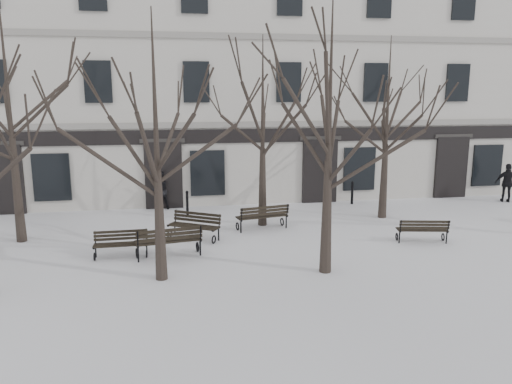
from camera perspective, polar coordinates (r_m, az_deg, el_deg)
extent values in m
plane|color=white|center=(14.93, 3.05, -8.27)|extent=(100.00, 100.00, 0.00)
cube|color=beige|center=(26.88, -3.06, 12.47)|extent=(40.00, 10.00, 11.00)
cube|color=gray|center=(21.94, -1.46, 7.73)|extent=(40.00, 0.12, 0.25)
cube|color=gray|center=(22.00, -1.51, 17.39)|extent=(40.00, 0.12, 0.25)
cube|color=black|center=(21.97, -1.45, 6.43)|extent=(40.00, 0.10, 0.60)
cube|color=black|center=(22.98, -26.93, 1.25)|extent=(1.60, 0.22, 2.90)
cube|color=black|center=(22.49, -22.31, 1.57)|extent=(1.50, 0.14, 2.00)
cube|color=black|center=(21.94, -10.51, 1.88)|extent=(1.60, 0.22, 2.90)
cube|color=#2D2B28|center=(21.70, -10.66, 5.77)|extent=(1.90, 0.08, 0.18)
cube|color=black|center=(21.99, -5.56, 2.18)|extent=(1.50, 0.14, 2.00)
cube|color=black|center=(22.91, 7.28, 2.39)|extent=(1.60, 0.22, 2.90)
cube|color=#2D2B28|center=(22.69, 7.40, 6.12)|extent=(1.90, 0.08, 0.18)
cube|color=black|center=(23.54, 11.71, 2.61)|extent=(1.50, 0.14, 2.00)
cube|color=black|center=(25.56, 21.38, 2.64)|extent=(1.60, 0.22, 2.90)
cube|color=#2D2B28|center=(25.36, 21.67, 5.97)|extent=(1.90, 0.08, 0.18)
cube|color=black|center=(26.59, 24.89, 2.78)|extent=(1.50, 0.14, 2.00)
cube|color=black|center=(21.84, -17.61, 11.92)|extent=(1.10, 0.14, 1.70)
cube|color=black|center=(21.68, -6.84, 12.37)|extent=(1.10, 0.14, 1.70)
cube|color=black|center=(22.25, 3.75, 12.40)|extent=(1.10, 0.14, 1.70)
cube|color=black|center=(23.50, 13.50, 12.07)|extent=(1.10, 0.14, 1.70)
cube|color=black|center=(25.32, 22.03, 11.50)|extent=(1.10, 0.14, 1.70)
cube|color=black|center=(25.62, 22.67, 19.55)|extent=(1.10, 0.14, 1.70)
cone|color=black|center=(13.61, -10.94, -3.87)|extent=(0.34, 0.34, 2.98)
cone|color=black|center=(14.01, 8.07, -2.89)|extent=(0.34, 0.34, 3.18)
cone|color=black|center=(18.50, -25.63, 0.14)|extent=(0.34, 0.34, 3.53)
cone|color=black|center=(18.81, 0.75, 0.56)|extent=(0.34, 0.34, 2.95)
cone|color=black|center=(20.59, 14.40, 1.20)|extent=(0.34, 0.34, 2.98)
torus|color=black|center=(15.94, -17.97, -7.06)|extent=(0.05, 0.26, 0.26)
cylinder|color=black|center=(16.23, -17.85, -6.44)|extent=(0.05, 0.05, 0.41)
cube|color=black|center=(16.01, -17.96, -5.92)|extent=(0.06, 0.50, 0.05)
torus|color=black|center=(15.81, -12.39, -6.91)|extent=(0.05, 0.26, 0.26)
cylinder|color=black|center=(16.10, -12.38, -6.28)|extent=(0.05, 0.05, 0.41)
cube|color=black|center=(15.88, -12.42, -5.76)|extent=(0.06, 0.50, 0.05)
cube|color=black|center=(15.73, -15.26, -6.00)|extent=(1.63, 0.11, 0.03)
cube|color=black|center=(15.85, -15.23, -5.86)|extent=(1.63, 0.11, 0.03)
cube|color=black|center=(15.97, -15.19, -5.73)|extent=(1.63, 0.11, 0.03)
cube|color=black|center=(16.10, -15.16, -5.60)|extent=(1.63, 0.11, 0.03)
cube|color=black|center=(16.10, -15.17, -5.16)|extent=(1.63, 0.06, 0.08)
cube|color=black|center=(16.09, -15.19, -4.77)|extent=(1.63, 0.06, 0.08)
cube|color=black|center=(16.07, -15.20, -4.38)|extent=(1.63, 0.06, 0.08)
cylinder|color=black|center=(16.18, -17.90, -5.06)|extent=(0.04, 0.13, 0.45)
cylinder|color=black|center=(16.06, -12.43, -4.90)|extent=(0.04, 0.13, 0.45)
torus|color=black|center=(16.11, -6.71, -6.26)|extent=(0.11, 0.33, 0.32)
cylinder|color=black|center=(15.70, -6.39, -6.36)|extent=(0.06, 0.06, 0.50)
cube|color=black|center=(15.82, -6.57, -5.28)|extent=(0.16, 0.61, 0.06)
torus|color=black|center=(15.83, -13.46, -6.83)|extent=(0.11, 0.33, 0.32)
cylinder|color=black|center=(15.42, -13.32, -6.94)|extent=(0.06, 0.06, 0.50)
cube|color=black|center=(15.53, -13.44, -5.84)|extent=(0.16, 0.61, 0.06)
cube|color=black|center=(15.87, -10.13, -5.24)|extent=(2.00, 0.44, 0.04)
cube|color=black|center=(15.72, -10.03, -5.40)|extent=(2.00, 0.44, 0.04)
cube|color=black|center=(15.58, -9.94, -5.56)|extent=(2.00, 0.44, 0.04)
cube|color=black|center=(15.43, -9.84, -5.72)|extent=(2.00, 0.44, 0.04)
cube|color=black|center=(15.34, -9.83, -5.25)|extent=(1.99, 0.38, 0.10)
cube|color=black|center=(15.28, -9.83, -4.79)|extent=(1.99, 0.38, 0.10)
cube|color=black|center=(15.22, -9.83, -4.33)|extent=(1.99, 0.38, 0.10)
cylinder|color=black|center=(15.48, -6.35, -4.78)|extent=(0.07, 0.16, 0.56)
cylinder|color=black|center=(15.19, -13.36, -5.35)|extent=(0.07, 0.16, 0.56)
torus|color=black|center=(18.31, 20.59, -4.83)|extent=(0.10, 0.27, 0.27)
cylinder|color=black|center=(17.99, 20.95, -4.88)|extent=(0.05, 0.05, 0.42)
cube|color=black|center=(18.08, 20.82, -4.10)|extent=(0.14, 0.51, 0.05)
torus|color=black|center=(17.85, 15.79, -4.93)|extent=(0.10, 0.27, 0.27)
cylinder|color=black|center=(17.52, 16.07, -4.99)|extent=(0.05, 0.05, 0.42)
cube|color=black|center=(17.62, 15.98, -4.19)|extent=(0.14, 0.51, 0.05)
cube|color=black|center=(18.02, 18.25, -3.92)|extent=(1.65, 0.40, 0.03)
cube|color=black|center=(17.90, 18.36, -4.03)|extent=(1.65, 0.40, 0.03)
cube|color=black|center=(17.78, 18.49, -4.14)|extent=(1.65, 0.40, 0.03)
cube|color=black|center=(17.66, 18.61, -4.25)|extent=(1.65, 0.40, 0.03)
cube|color=black|center=(17.59, 18.67, -3.91)|extent=(1.64, 0.35, 0.08)
cube|color=black|center=(17.55, 18.71, -3.57)|extent=(1.64, 0.35, 0.08)
cube|color=black|center=(17.50, 18.75, -3.24)|extent=(1.64, 0.35, 0.08)
cylinder|color=black|center=(17.82, 21.12, -3.73)|extent=(0.06, 0.14, 0.46)
cylinder|color=black|center=(17.34, 16.21, -3.81)|extent=(0.06, 0.14, 0.46)
torus|color=black|center=(17.69, -9.85, -4.76)|extent=(0.20, 0.28, 0.29)
cylinder|color=black|center=(17.97, -9.25, -4.20)|extent=(0.05, 0.05, 0.46)
cube|color=black|center=(17.76, -9.58, -3.64)|extent=(0.34, 0.50, 0.05)
torus|color=black|center=(16.88, -4.84, -5.43)|extent=(0.20, 0.28, 0.29)
cylinder|color=black|center=(17.17, -4.30, -4.83)|extent=(0.05, 0.05, 0.46)
cube|color=black|center=(16.95, -4.58, -4.25)|extent=(0.34, 0.50, 0.05)
cube|color=black|center=(17.14, -7.50, -4.06)|extent=(1.60, 1.03, 0.04)
cube|color=black|center=(17.26, -7.27, -3.94)|extent=(1.60, 1.03, 0.04)
cube|color=black|center=(17.38, -7.05, -3.83)|extent=(1.60, 1.03, 0.04)
cube|color=black|center=(17.50, -6.82, -3.72)|extent=(1.60, 1.03, 0.04)
cube|color=black|center=(17.50, -6.77, -3.27)|extent=(1.57, 0.99, 0.09)
cube|color=black|center=(17.49, -6.74, -2.86)|extent=(1.57, 0.99, 0.09)
cube|color=black|center=(17.48, -6.72, -2.46)|extent=(1.57, 0.99, 0.09)
cylinder|color=black|center=(17.93, -9.16, -2.81)|extent=(0.11, 0.14, 0.50)
cylinder|color=black|center=(17.12, -4.20, -3.38)|extent=(0.11, 0.14, 0.50)
torus|color=black|center=(19.04, 2.99, -3.42)|extent=(0.11, 0.31, 0.31)
cylinder|color=black|center=(18.68, 3.47, -3.43)|extent=(0.05, 0.05, 0.48)
cube|color=black|center=(18.79, 3.24, -2.59)|extent=(0.17, 0.58, 0.05)
torus|color=black|center=(18.39, -2.14, -3.95)|extent=(0.11, 0.31, 0.31)
cylinder|color=black|center=(18.02, -1.74, -3.97)|extent=(0.05, 0.05, 0.48)
cube|color=black|center=(18.13, -1.94, -3.10)|extent=(0.17, 0.58, 0.05)
cube|color=black|center=(18.64, 0.43, -2.61)|extent=(1.88, 0.48, 0.04)
cube|color=black|center=(18.51, 0.60, -2.72)|extent=(1.88, 0.48, 0.04)
cube|color=black|center=(18.38, 0.77, -2.82)|extent=(1.88, 0.48, 0.04)
cube|color=black|center=(18.25, 0.94, -2.93)|extent=(1.88, 0.48, 0.04)
cube|color=black|center=(18.17, 1.00, -2.54)|extent=(1.87, 0.42, 0.10)
cube|color=black|center=(18.12, 1.03, -2.17)|extent=(1.87, 0.42, 0.10)
cube|color=black|center=(18.07, 1.05, -1.80)|extent=(1.87, 0.42, 0.10)
cylinder|color=black|center=(18.49, 3.60, -2.15)|extent=(0.07, 0.16, 0.53)
cylinder|color=black|center=(17.83, -1.65, -2.65)|extent=(0.07, 0.16, 0.53)
cylinder|color=black|center=(20.76, -7.86, -1.34)|extent=(0.11, 0.11, 0.94)
sphere|color=black|center=(20.66, -7.90, -0.02)|extent=(0.13, 0.13, 0.13)
cylinder|color=black|center=(22.95, 10.93, -0.19)|extent=(0.11, 0.11, 0.95)
sphere|color=black|center=(22.85, 10.98, 1.02)|extent=(0.13, 0.13, 0.13)
imported|color=black|center=(21.92, -10.87, -2.01)|extent=(1.05, 1.01, 1.70)
imported|color=black|center=(25.80, 26.63, -1.00)|extent=(1.13, 0.83, 1.78)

